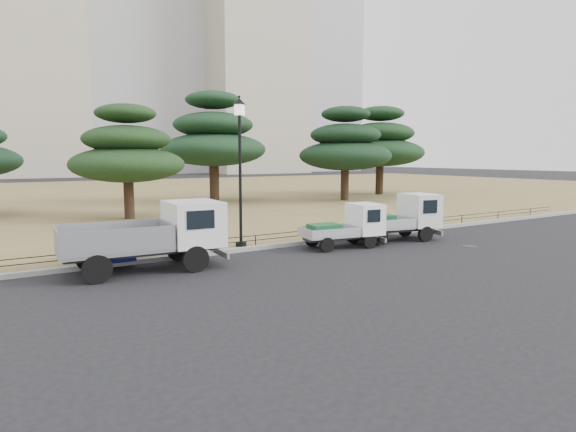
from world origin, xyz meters
TOP-DOWN VIEW (x-y plane):
  - ground at (0.00, 0.00)m, footprint 220.00×220.00m
  - lawn at (0.00, 30.60)m, footprint 120.00×56.00m
  - curb at (0.00, 2.60)m, footprint 120.00×0.25m
  - truck_large at (-5.31, 1.41)m, footprint 4.92×2.16m
  - truck_kei_front at (2.30, 1.25)m, footprint 3.35×1.77m
  - truck_kei_rear at (5.22, 1.31)m, footprint 3.95×2.23m
  - street_lamp at (-1.55, 2.90)m, footprint 0.49×0.49m
  - pipe_fence at (0.00, 2.75)m, footprint 38.00×0.04m
  - tarp_pile at (-6.45, 2.94)m, footprint 1.72×1.27m
  - manhole at (6.50, -1.20)m, footprint 0.60×0.60m
  - pine_center_left at (-3.12, 13.46)m, footprint 6.09×6.09m
  - pine_center_right at (4.64, 19.88)m, footprint 7.65×7.65m
  - pine_east_near at (14.02, 16.20)m, footprint 7.15×7.15m
  - pine_east_far at (20.34, 19.15)m, footprint 7.78×7.78m
  - tower_center_left at (-5.00, 85.00)m, footprint 22.00×20.00m
  - tower_east at (40.00, 82.00)m, footprint 20.00×18.00m
  - tower_far_east at (58.00, 90.00)m, footprint 24.00×20.00m
  - radio_tower at (72.00, 85.00)m, footprint 1.80×1.80m

SIDE VIEW (x-z plane):
  - ground at x=0.00m, z-range 0.00..0.00m
  - manhole at x=6.50m, z-range 0.00..0.01m
  - lawn at x=0.00m, z-range 0.00..0.15m
  - curb at x=0.00m, z-range 0.00..0.16m
  - pipe_fence at x=0.00m, z-range 0.24..0.64m
  - tarp_pile at x=-6.45m, z-range 0.04..1.17m
  - truck_kei_front at x=2.30m, z-range 0.00..1.68m
  - truck_kei_rear at x=5.22m, z-range 0.00..1.95m
  - truck_large at x=-5.31m, z-range 0.12..2.23m
  - pine_center_left at x=-3.12m, z-range 0.63..6.82m
  - street_lamp at x=-1.55m, z-range 1.12..6.64m
  - pine_east_near at x=14.02m, z-range 0.71..7.93m
  - pine_east_far at x=20.34m, z-range 0.75..8.57m
  - pine_center_right at x=4.64m, z-range 0.79..8.91m
  - tower_east at x=40.00m, z-range 0.00..48.00m
  - tower_center_left at x=-5.00m, z-range 0.00..55.00m
  - radio_tower at x=72.00m, z-range -1.46..61.54m
  - tower_far_east at x=58.00m, z-range 0.00..70.00m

